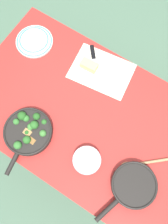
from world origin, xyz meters
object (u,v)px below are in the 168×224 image
Objects in this scene: skillet_broccoli at (28,131)px; dinner_plate_stack at (34,41)px; cheese_block at (89,65)px; prep_bowl_steel at (87,161)px; skillet_eggs at (133,186)px; grater_knife at (94,59)px; wooden_spoon at (146,163)px.

skillet_broccoli is 1.65× the size of dinner_plate_stack.
dinner_plate_stack is (0.31, -0.47, -0.02)m from skillet_broccoli.
skillet_broccoli is 0.51m from cheese_block.
prep_bowl_steel is (-0.28, 0.46, 0.00)m from cheese_block.
skillet_eggs reaches higher than cheese_block.
prep_bowl_steel is at bearing 121.18° from cheese_block.
dinner_plate_stack is at bearing -116.72° from grater_knife.
dinner_plate_stack is 1.54× the size of prep_bowl_steel.
skillet_eggs is 1.61× the size of dinner_plate_stack.
wooden_spoon is at bearing -164.54° from skillet_eggs.
prep_bowl_steel is at bearing -12.07° from grater_knife.
grater_knife is 0.38m from dinner_plate_stack.
cheese_block is at bearing -174.53° from dinner_plate_stack.
wooden_spoon is at bearing -148.88° from prep_bowl_steel.
grater_knife is (0.54, -0.50, -0.02)m from skillet_eggs.
prep_bowl_steel is at bearing 146.56° from dinner_plate_stack.
skillet_broccoli is 0.35m from prep_bowl_steel.
wooden_spoon is 0.31m from prep_bowl_steel.
cheese_block is (-0.06, -0.50, -0.01)m from skillet_broccoli.
skillet_eggs is at bearing 85.85° from skillet_broccoli.
skillet_broccoli is 0.56m from dinner_plate_stack.
grater_knife is at bearing -74.76° from wooden_spoon.
skillet_eggs is 3.58× the size of cheese_block.
grater_knife is (0.55, -0.36, 0.00)m from wooden_spoon.
wooden_spoon is 0.66m from grater_knife.
cheese_block is (-0.00, 0.06, 0.01)m from grater_knife.
skillet_broccoli is 1.75× the size of grater_knife.
dinner_plate_stack is (0.37, 0.04, -0.01)m from cheese_block.
skillet_broccoli is at bearing 82.94° from cheese_block.
prep_bowl_steel is (-0.34, -0.04, -0.01)m from skillet_broccoli.
dinner_plate_stack is (0.37, 0.09, 0.00)m from grater_knife.
prep_bowl_steel is (0.26, 0.02, -0.00)m from skillet_eggs.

